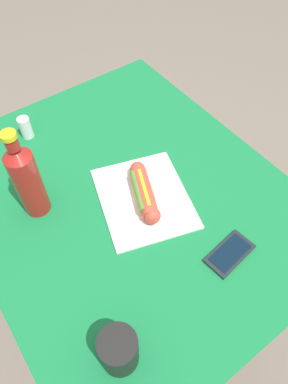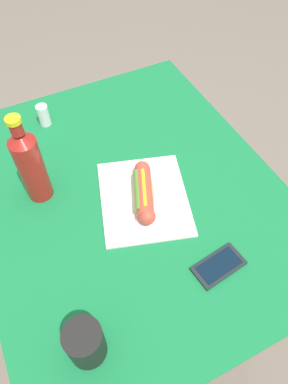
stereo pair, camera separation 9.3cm
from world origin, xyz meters
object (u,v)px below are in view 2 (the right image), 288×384
(hot_dog, at_px, (144,192))
(drinking_cup, at_px, (85,343))
(cell_phone, at_px, (219,266))
(soda_bottle, at_px, (30,165))
(salt_shaker, at_px, (44,115))

(hot_dog, distance_m, drinking_cup, 0.40)
(cell_phone, relative_size, soda_bottle, 0.49)
(hot_dog, bearing_deg, drinking_cup, 137.37)
(drinking_cup, bearing_deg, soda_bottle, -3.66)
(soda_bottle, relative_size, salt_shaker, 3.86)
(salt_shaker, bearing_deg, soda_bottle, 160.57)
(hot_dog, height_order, drinking_cup, drinking_cup)
(hot_dog, xyz_separation_m, salt_shaker, (0.41, 0.15, 0.00))
(hot_dog, xyz_separation_m, drinking_cup, (-0.29, 0.27, 0.03))
(soda_bottle, distance_m, drinking_cup, 0.44)
(hot_dog, distance_m, cell_phone, 0.27)
(hot_dog, relative_size, soda_bottle, 0.71)
(soda_bottle, xyz_separation_m, salt_shaker, (0.26, -0.09, -0.08))
(hot_dog, xyz_separation_m, cell_phone, (-0.26, -0.07, -0.03))
(drinking_cup, height_order, salt_shaker, drinking_cup)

